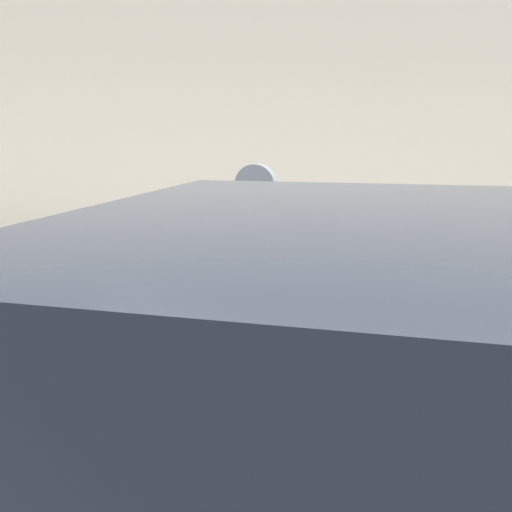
% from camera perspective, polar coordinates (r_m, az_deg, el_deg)
% --- Properties ---
extents(sidewalk, '(24.00, 2.80, 0.11)m').
position_cam_1_polar(sidewalk, '(4.15, 7.05, -9.02)').
color(sidewalk, '#ADAAA3').
rests_on(sidewalk, ground_plane).
extents(parking_meter, '(0.23, 0.13, 1.37)m').
position_cam_1_polar(parking_meter, '(2.90, -0.00, 2.65)').
color(parking_meter, '#2D2D30').
rests_on(parking_meter, sidewalk).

